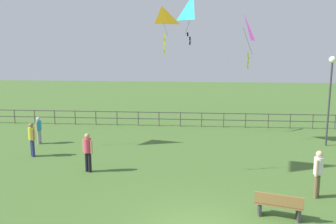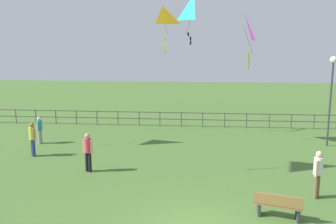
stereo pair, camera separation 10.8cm
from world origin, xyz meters
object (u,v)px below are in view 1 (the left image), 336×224
lamppost (331,82)px  person_3 (39,128)px  park_bench (279,205)px  kite_5 (244,29)px  person_5 (32,137)px  kite_8 (193,9)px  person_1 (88,150)px  person_6 (318,171)px  kite_6 (162,18)px

lamppost → person_3: 15.68m
lamppost → park_bench: lamppost is taller
park_bench → lamppost: bearing=64.4°
kite_5 → person_5: bearing=-162.4°
park_bench → kite_5: kite_5 is taller
park_bench → kite_5: 10.62m
park_bench → kite_8: (-2.94, 8.82, 6.66)m
person_1 → person_6: size_ratio=0.97×
lamppost → park_bench: bearing=-115.6°
lamppost → kite_8: (-7.19, -0.03, 3.70)m
person_5 → kite_8: 10.30m
person_3 → kite_6: size_ratio=0.58×
person_1 → kite_5: 10.09m
person_1 → kite_5: kite_5 is taller
person_1 → kite_5: (6.95, 5.19, 5.14)m
kite_6 → kite_5: bearing=-23.0°
park_bench → person_1: bearing=152.5°
lamppost → person_1: size_ratio=2.80×
person_1 → kite_6: bearing=70.4°
lamppost → person_5: lamppost is taller
kite_5 → kite_6: 4.87m
lamppost → park_bench: 10.26m
kite_8 → person_3: bearing=-174.0°
kite_5 → person_3: bearing=-174.6°
person_5 → kite_8: (7.65, 3.10, 6.17)m
person_5 → park_bench: bearing=-28.4°
lamppost → kite_6: 9.83m
person_3 → person_5: (0.61, -2.24, 0.10)m
park_bench → person_1: 8.22m
person_3 → person_6: size_ratio=0.85×
park_bench → kite_6: (-4.76, 10.87, 6.33)m
kite_6 → kite_8: kite_8 is taller
person_1 → person_3: 5.72m
lamppost → kite_6: kite_6 is taller
person_1 → kite_6: size_ratio=0.66×
kite_5 → kite_6: bearing=157.0°
park_bench → kite_6: kite_6 is taller
person_6 → kite_8: kite_8 is taller
person_6 → person_3: bearing=154.5°
person_6 → kite_6: 12.55m
person_1 → kite_8: bearing=49.3°
person_3 → person_5: size_ratio=0.89×
park_bench → kite_5: (-0.32, 8.98, 5.65)m
kite_8 → kite_6: bearing=131.6°
lamppost → kite_5: size_ratio=1.70×
park_bench → person_1: (-7.28, 3.79, 0.51)m
person_3 → kite_8: kite_8 is taller
kite_5 → person_1: bearing=-143.2°
person_1 → person_6: person_6 is taller
person_5 → kite_8: kite_8 is taller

